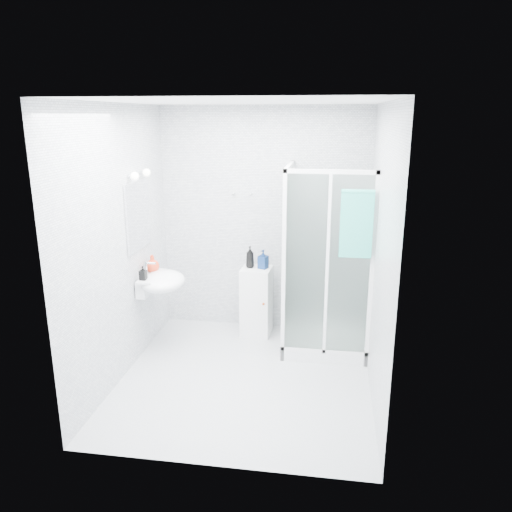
% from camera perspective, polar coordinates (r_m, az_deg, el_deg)
% --- Properties ---
extents(room, '(2.40, 2.60, 2.60)m').
position_cam_1_polar(room, '(4.55, -1.29, 0.65)').
color(room, silver).
rests_on(room, ground).
extents(shower_enclosure, '(0.90, 0.95, 2.00)m').
position_cam_1_polar(shower_enclosure, '(5.49, 7.10, -6.16)').
color(shower_enclosure, white).
rests_on(shower_enclosure, ground).
extents(wall_basin, '(0.46, 0.56, 0.35)m').
position_cam_1_polar(wall_basin, '(5.36, -10.86, -2.89)').
color(wall_basin, white).
rests_on(wall_basin, ground).
extents(mirror, '(0.02, 0.60, 0.70)m').
position_cam_1_polar(mirror, '(5.25, -13.31, 4.53)').
color(mirror, white).
rests_on(mirror, room).
extents(vanity_lights, '(0.10, 0.40, 0.08)m').
position_cam_1_polar(vanity_lights, '(5.17, -13.09, 9.08)').
color(vanity_lights, silver).
rests_on(vanity_lights, room).
extents(wall_hooks, '(0.23, 0.06, 0.03)m').
position_cam_1_polar(wall_hooks, '(5.74, -1.61, 7.09)').
color(wall_hooks, silver).
rests_on(wall_hooks, room).
extents(storage_cabinet, '(0.35, 0.37, 0.81)m').
position_cam_1_polar(storage_cabinet, '(5.82, 0.05, -5.20)').
color(storage_cabinet, white).
rests_on(storage_cabinet, ground).
extents(hand_towel, '(0.31, 0.05, 0.65)m').
position_cam_1_polar(hand_towel, '(4.80, 11.42, 3.78)').
color(hand_towel, teal).
rests_on(hand_towel, shower_enclosure).
extents(shampoo_bottle_a, '(0.10, 0.10, 0.25)m').
position_cam_1_polar(shampoo_bottle_a, '(5.68, -0.69, -0.11)').
color(shampoo_bottle_a, black).
rests_on(shampoo_bottle_a, storage_cabinet).
extents(shampoo_bottle_b, '(0.13, 0.13, 0.22)m').
position_cam_1_polar(shampoo_bottle_b, '(5.65, 0.82, -0.37)').
color(shampoo_bottle_b, navy).
rests_on(shampoo_bottle_b, storage_cabinet).
extents(soap_dispenser_orange, '(0.17, 0.17, 0.19)m').
position_cam_1_polar(soap_dispenser_orange, '(5.46, -11.76, -0.84)').
color(soap_dispenser_orange, red).
rests_on(soap_dispenser_orange, wall_basin).
extents(soap_dispenser_black, '(0.07, 0.08, 0.15)m').
position_cam_1_polar(soap_dispenser_black, '(5.22, -12.79, -1.91)').
color(soap_dispenser_black, black).
rests_on(soap_dispenser_black, wall_basin).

